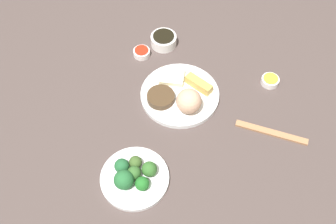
% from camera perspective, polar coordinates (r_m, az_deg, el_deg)
% --- Properties ---
extents(tabletop, '(2.20, 2.20, 0.02)m').
position_cam_1_polar(tabletop, '(1.28, 1.99, 1.58)').
color(tabletop, '#493C3A').
rests_on(tabletop, ground).
extents(main_plate, '(0.25, 0.25, 0.02)m').
position_cam_1_polar(main_plate, '(1.27, 1.72, 2.51)').
color(main_plate, white).
rests_on(main_plate, tabletop).
extents(rice_scoop, '(0.08, 0.08, 0.08)m').
position_cam_1_polar(rice_scoop, '(1.20, 3.03, 1.58)').
color(rice_scoop, tan).
rests_on(rice_scoop, main_plate).
extents(spring_roll, '(0.05, 0.10, 0.03)m').
position_cam_1_polar(spring_roll, '(1.27, 4.45, 4.04)').
color(spring_roll, gold).
rests_on(spring_roll, main_plate).
extents(crab_rangoon_wonton, '(0.08, 0.09, 0.02)m').
position_cam_1_polar(crab_rangoon_wonton, '(1.30, 0.57, 5.07)').
color(crab_rangoon_wonton, beige).
rests_on(crab_rangoon_wonton, main_plate).
extents(stir_fry_heap, '(0.09, 0.09, 0.02)m').
position_cam_1_polar(stir_fry_heap, '(1.24, -1.04, 2.13)').
color(stir_fry_heap, '#45321F').
rests_on(stir_fry_heap, main_plate).
extents(broccoli_plate, '(0.19, 0.19, 0.01)m').
position_cam_1_polar(broccoli_plate, '(1.12, -4.81, -9.48)').
color(broccoli_plate, white).
rests_on(broccoli_plate, tabletop).
extents(broccoli_floret_0, '(0.04, 0.04, 0.04)m').
position_cam_1_polar(broccoli_floret_0, '(1.11, -6.69, -7.73)').
color(broccoli_floret_0, '#215C31').
rests_on(broccoli_floret_0, broccoli_plate).
extents(broccoli_floret_1, '(0.04, 0.04, 0.04)m').
position_cam_1_polar(broccoli_floret_1, '(1.08, -3.75, -10.28)').
color(broccoli_floret_1, '#216925').
rests_on(broccoli_floret_1, broccoli_plate).
extents(broccoli_floret_2, '(0.06, 0.06, 0.06)m').
position_cam_1_polar(broccoli_floret_2, '(1.08, -6.40, -9.69)').
color(broccoli_floret_2, '#246232').
rests_on(broccoli_floret_2, broccoli_plate).
extents(broccoli_floret_3, '(0.04, 0.04, 0.04)m').
position_cam_1_polar(broccoli_floret_3, '(1.10, -2.71, -8.23)').
color(broccoli_floret_3, '#316329').
rests_on(broccoli_floret_3, broccoli_plate).
extents(broccoli_floret_4, '(0.04, 0.04, 0.04)m').
position_cam_1_polar(broccoli_floret_4, '(1.11, -4.72, -7.24)').
color(broccoli_floret_4, '#3B5826').
rests_on(broccoli_floret_4, broccoli_plate).
extents(broccoli_floret_5, '(0.04, 0.04, 0.04)m').
position_cam_1_polar(broccoli_floret_5, '(1.10, -4.93, -8.73)').
color(broccoli_floret_5, '#315E29').
rests_on(broccoli_floret_5, broccoli_plate).
extents(soy_sauce_bowl, '(0.09, 0.09, 0.04)m').
position_cam_1_polar(soy_sauce_bowl, '(1.42, -0.64, 10.29)').
color(soy_sauce_bowl, white).
rests_on(soy_sauce_bowl, tabletop).
extents(soy_sauce_bowl_liquid, '(0.07, 0.07, 0.00)m').
position_cam_1_polar(soy_sauce_bowl_liquid, '(1.40, -0.65, 10.90)').
color(soy_sauce_bowl_liquid, black).
rests_on(soy_sauce_bowl_liquid, soy_sauce_bowl).
extents(sauce_ramekin_hot_mustard, '(0.06, 0.06, 0.02)m').
position_cam_1_polar(sauce_ramekin_hot_mustard, '(1.34, 14.50, 4.37)').
color(sauce_ramekin_hot_mustard, white).
rests_on(sauce_ramekin_hot_mustard, tabletop).
extents(sauce_ramekin_hot_mustard_liquid, '(0.05, 0.05, 0.00)m').
position_cam_1_polar(sauce_ramekin_hot_mustard_liquid, '(1.33, 14.61, 4.71)').
color(sauce_ramekin_hot_mustard_liquid, yellow).
rests_on(sauce_ramekin_hot_mustard_liquid, sauce_ramekin_hot_mustard).
extents(sauce_ramekin_sweet_and_sour, '(0.06, 0.06, 0.02)m').
position_cam_1_polar(sauce_ramekin_sweet_and_sour, '(1.39, -3.82, 8.53)').
color(sauce_ramekin_sweet_and_sour, white).
rests_on(sauce_ramekin_sweet_and_sour, tabletop).
extents(sauce_ramekin_sweet_and_sour_liquid, '(0.05, 0.05, 0.00)m').
position_cam_1_polar(sauce_ramekin_sweet_and_sour_liquid, '(1.38, -3.85, 8.89)').
color(sauce_ramekin_sweet_and_sour_liquid, red).
rests_on(sauce_ramekin_sweet_and_sour_liquid, sauce_ramekin_sweet_and_sour).
extents(chopsticks_pair, '(0.04, 0.22, 0.01)m').
position_cam_1_polar(chopsticks_pair, '(1.23, 14.69, -2.88)').
color(chopsticks_pair, '#A9764F').
rests_on(chopsticks_pair, tabletop).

